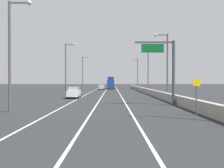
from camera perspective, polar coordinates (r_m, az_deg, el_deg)
The scene contains 17 objects.
ground_plane at distance 69.16m, azimuth 0.03°, elevation -1.64°, with size 320.00×320.00×0.00m, color #26282B.
lane_stripe_left at distance 60.40m, azimuth -5.17°, elevation -1.98°, with size 0.16×130.00×0.00m, color silver.
lane_stripe_center at distance 60.20m, azimuth -1.85°, elevation -1.99°, with size 0.16×130.00×0.00m, color silver.
lane_stripe_right at distance 60.19m, azimuth 1.49°, elevation -1.99°, with size 0.16×130.00×0.00m, color silver.
jersey_barrier_right at distance 45.83m, azimuth 9.67°, elevation -2.15°, with size 0.60×120.00×1.10m, color #9E998E.
overhead_sign_gantry at distance 30.84m, azimuth 11.97°, elevation 4.22°, with size 4.68×0.36×7.50m.
speed_advisory_sign at distance 22.17m, azimuth 17.98°, elevation -2.08°, with size 0.60×0.11×3.00m.
lamp_post_right_second at distance 40.42m, azimuth 11.63°, elevation 4.86°, with size 2.14×0.44×10.04m.
lamp_post_right_third at distance 62.32m, azimuth 7.62°, elevation 3.40°, with size 2.14×0.44×10.04m.
lamp_post_right_fourth at distance 84.34m, azimuth 5.36°, elevation 2.70°, with size 2.14×0.44×10.04m.
lamp_post_left_near at distance 25.09m, azimuth -21.20°, elevation 7.39°, with size 2.14×0.44×10.04m.
lamp_post_left_mid at distance 50.75m, azimuth -9.99°, elevation 4.02°, with size 2.14×0.44×10.04m.
lamp_post_left_far at distance 77.09m, azimuth -6.41°, elevation 2.89°, with size 2.14×0.44×10.04m.
car_yellow_0 at distance 99.60m, azimuth -0.18°, elevation -0.37°, with size 1.88×4.60×1.92m.
car_white_1 at distance 42.24m, azimuth -8.50°, elevation -1.88°, with size 2.00×4.36×1.86m.
car_silver_2 at distance 82.46m, azimuth -2.45°, elevation -0.59°, with size 2.03×4.18×1.93m.
box_truck at distance 88.35m, azimuth -0.40°, elevation 0.12°, with size 2.46×7.76×4.21m.
Camera 1 is at (-0.18, -5.10, 2.82)m, focal length 41.53 mm.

